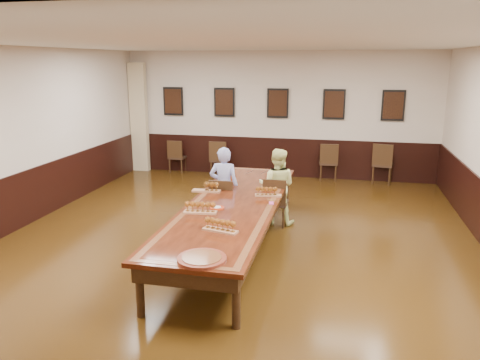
% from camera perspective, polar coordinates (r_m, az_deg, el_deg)
% --- Properties ---
extents(floor, '(8.00, 10.00, 0.02)m').
position_cam_1_polar(floor, '(7.71, -0.81, -8.20)').
color(floor, black).
rests_on(floor, ground).
extents(ceiling, '(8.00, 10.00, 0.02)m').
position_cam_1_polar(ceiling, '(7.13, -0.90, 16.46)').
color(ceiling, white).
rests_on(ceiling, floor).
extents(wall_back, '(8.00, 0.02, 3.20)m').
position_cam_1_polar(wall_back, '(12.13, 4.65, 7.93)').
color(wall_back, beige).
rests_on(wall_back, floor).
extents(wall_front, '(8.00, 0.02, 3.20)m').
position_cam_1_polar(wall_front, '(2.86, -25.48, -15.24)').
color(wall_front, beige).
rests_on(wall_front, floor).
extents(wall_left, '(0.02, 10.00, 3.20)m').
position_cam_1_polar(wall_left, '(9.04, -26.49, 4.28)').
color(wall_left, beige).
rests_on(wall_left, floor).
extents(chair_man, '(0.45, 0.49, 0.92)m').
position_cam_1_polar(chair_man, '(8.46, -2.08, -2.78)').
color(chair_man, '#301F15').
rests_on(chair_man, floor).
extents(chair_woman, '(0.43, 0.47, 0.90)m').
position_cam_1_polar(chair_woman, '(8.59, 4.38, -2.58)').
color(chair_woman, '#301F15').
rests_on(chair_woman, floor).
extents(spare_chair_a, '(0.42, 0.46, 0.89)m').
position_cam_1_polar(spare_chair_a, '(12.76, -7.62, 2.91)').
color(spare_chair_a, '#301F15').
rests_on(spare_chair_a, floor).
extents(spare_chair_b, '(0.48, 0.52, 0.95)m').
position_cam_1_polar(spare_chair_b, '(12.20, -2.55, 2.64)').
color(spare_chair_b, '#301F15').
rests_on(spare_chair_b, floor).
extents(spare_chair_c, '(0.49, 0.53, 0.95)m').
position_cam_1_polar(spare_chair_c, '(12.01, 10.70, 2.23)').
color(spare_chair_c, '#301F15').
rests_on(spare_chair_c, floor).
extents(spare_chair_d, '(0.55, 0.59, 1.01)m').
position_cam_1_polar(spare_chair_d, '(12.02, 17.01, 1.98)').
color(spare_chair_d, '#301F15').
rests_on(spare_chair_d, floor).
extents(person_man, '(0.55, 0.37, 1.46)m').
position_cam_1_polar(person_man, '(8.47, -1.96, -0.83)').
color(person_man, '#4E5CC4').
rests_on(person_man, floor).
extents(person_woman, '(0.71, 0.56, 1.41)m').
position_cam_1_polar(person_woman, '(8.61, 4.52, -0.78)').
color(person_woman, '#F2F599').
rests_on(person_woman, floor).
extents(pink_phone, '(0.10, 0.15, 0.01)m').
position_cam_1_polar(pink_phone, '(7.43, 3.85, -2.83)').
color(pink_phone, '#D7479B').
rests_on(pink_phone, conference_table).
extents(curtain, '(0.45, 0.18, 2.90)m').
position_cam_1_polar(curtain, '(13.02, -12.21, 7.43)').
color(curtain, '#C7B289').
rests_on(curtain, floor).
extents(wainscoting, '(8.00, 10.00, 1.00)m').
position_cam_1_polar(wainscoting, '(7.53, -0.82, -4.61)').
color(wainscoting, black).
rests_on(wainscoting, floor).
extents(conference_table, '(1.40, 5.00, 0.76)m').
position_cam_1_polar(conference_table, '(7.50, -0.83, -3.81)').
color(conference_table, '#331108').
rests_on(conference_table, floor).
extents(posters, '(6.14, 0.04, 0.74)m').
position_cam_1_polar(posters, '(12.03, 4.63, 9.31)').
color(posters, black).
rests_on(posters, wall_back).
extents(flight_a, '(0.49, 0.17, 0.18)m').
position_cam_1_polar(flight_a, '(8.06, -3.87, -0.88)').
color(flight_a, '#9F6642').
rests_on(flight_a, conference_table).
extents(flight_b, '(0.45, 0.19, 0.16)m').
position_cam_1_polar(flight_b, '(7.80, 3.41, -1.45)').
color(flight_b, '#9F6642').
rests_on(flight_b, conference_table).
extents(flight_c, '(0.50, 0.20, 0.18)m').
position_cam_1_polar(flight_c, '(6.95, -4.87, -3.41)').
color(flight_c, '#9F6642').
rests_on(flight_c, conference_table).
extents(flight_d, '(0.50, 0.26, 0.18)m').
position_cam_1_polar(flight_d, '(6.20, -2.44, -5.59)').
color(flight_d, '#9F6642').
rests_on(flight_d, conference_table).
extents(red_plate_grp, '(0.22, 0.22, 0.03)m').
position_cam_1_polar(red_plate_grp, '(7.17, -2.82, -3.41)').
color(red_plate_grp, '#B92D0C').
rests_on(red_plate_grp, conference_table).
extents(carved_platter, '(0.61, 0.61, 0.05)m').
position_cam_1_polar(carved_platter, '(5.38, -4.68, -9.54)').
color(carved_platter, '#571C11').
rests_on(carved_platter, conference_table).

